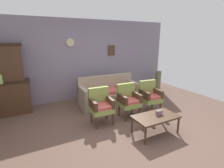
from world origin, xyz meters
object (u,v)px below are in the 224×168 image
at_px(armchair_near_couch_end, 128,99).
at_px(floor_vase_by_wall, 158,80).
at_px(side_cabinet, 9,98).
at_px(floral_couch, 109,94).
at_px(vase_on_cabinet, 0,79).
at_px(coffee_table, 156,118).
at_px(armchair_near_cabinet, 101,104).
at_px(book_stack_on_table, 159,112).
at_px(armchair_by_doorway, 150,95).

height_order(armchair_near_couch_end, floor_vase_by_wall, armchair_near_couch_end).
xyz_separation_m(side_cabinet, floral_couch, (2.83, -0.62, -0.14)).
distance_m(vase_on_cabinet, coffee_table, 4.02).
bearing_deg(floral_couch, armchair_near_couch_end, -87.93).
bearing_deg(vase_on_cabinet, armchair_near_cabinet, -35.06).
bearing_deg(coffee_table, armchair_near_couch_end, 93.93).
xyz_separation_m(vase_on_cabinet, floral_couch, (2.94, -0.44, -0.72)).
distance_m(side_cabinet, armchair_near_cabinet, 2.67).
bearing_deg(book_stack_on_table, coffee_table, -168.90).
relative_size(coffee_table, book_stack_on_table, 5.95).
height_order(floral_couch, floor_vase_by_wall, floral_couch).
distance_m(floral_couch, coffee_table, 2.09).
height_order(armchair_near_cabinet, floor_vase_by_wall, armchair_near_cabinet).
bearing_deg(floral_couch, coffee_table, -87.03).
bearing_deg(armchair_near_couch_end, floral_couch, 92.07).
distance_m(vase_on_cabinet, floor_vase_by_wall, 5.50).
bearing_deg(floral_couch, book_stack_on_table, -83.92).
bearing_deg(armchair_near_cabinet, armchair_near_couch_end, 0.56).
xyz_separation_m(coffee_table, book_stack_on_table, (0.11, 0.02, 0.10)).
xyz_separation_m(armchair_near_couch_end, coffee_table, (0.07, -1.01, -0.12)).
height_order(armchair_by_doorway, coffee_table, armchair_by_doorway).
bearing_deg(coffee_table, floral_couch, 92.97).
xyz_separation_m(vase_on_cabinet, floor_vase_by_wall, (5.46, 0.08, -0.66)).
height_order(coffee_table, book_stack_on_table, book_stack_on_table).
bearing_deg(armchair_near_couch_end, floor_vase_by_wall, 32.76).
relative_size(vase_on_cabinet, armchair_near_cabinet, 0.27).
bearing_deg(armchair_by_doorway, floor_vase_by_wall, 42.33).
xyz_separation_m(floral_couch, armchair_by_doorway, (0.78, -1.07, 0.17)).
bearing_deg(coffee_table, side_cabinet, 137.41).
relative_size(armchair_near_couch_end, book_stack_on_table, 5.36).
height_order(side_cabinet, coffee_table, side_cabinet).
bearing_deg(book_stack_on_table, armchair_by_doorway, 60.80).
height_order(armchair_near_cabinet, armchair_near_couch_end, same).
distance_m(book_stack_on_table, floor_vase_by_wall, 3.45).
height_order(side_cabinet, armchair_near_cabinet, side_cabinet).
bearing_deg(side_cabinet, armchair_by_doorway, -25.05).
height_order(vase_on_cabinet, armchair_near_cabinet, vase_on_cabinet).
xyz_separation_m(side_cabinet, armchair_near_cabinet, (2.06, -1.70, 0.03)).
bearing_deg(floral_couch, armchair_near_cabinet, -125.43).
xyz_separation_m(side_cabinet, armchair_near_couch_end, (2.87, -1.69, 0.03)).
bearing_deg(floor_vase_by_wall, vase_on_cabinet, -179.19).
bearing_deg(book_stack_on_table, side_cabinet, 138.70).
distance_m(armchair_near_couch_end, floor_vase_by_wall, 2.95).
distance_m(side_cabinet, armchair_by_doorway, 3.98).
xyz_separation_m(vase_on_cabinet, armchair_by_doorway, (3.72, -1.51, -0.55)).
relative_size(armchair_near_cabinet, armchair_near_couch_end, 1.00).
distance_m(armchair_near_cabinet, coffee_table, 1.34).
relative_size(side_cabinet, floor_vase_by_wall, 1.50).
height_order(armchair_by_doorway, floor_vase_by_wall, armchair_by_doorway).
bearing_deg(coffee_table, vase_on_cabinet, 140.43).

